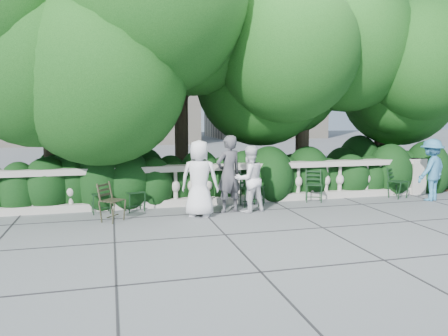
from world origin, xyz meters
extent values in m
plane|color=#585B60|center=(0.00, 0.00, 0.00)|extent=(90.00, 90.00, 0.00)
cube|color=#9E998E|center=(0.00, 1.80, 0.09)|extent=(12.00, 0.32, 0.18)
cube|color=#9E998E|center=(0.00, 1.80, 0.93)|extent=(12.00, 0.36, 0.14)
cube|color=#9E998E|center=(5.78, 1.80, 0.50)|extent=(0.44, 0.44, 1.00)
cylinder|color=#3F3023|center=(-4.00, 3.40, 1.40)|extent=(0.40, 0.40, 2.80)
ellipsoid|color=#0F360E|center=(-4.00, 2.96, 3.68)|extent=(5.28, 5.28, 3.96)
cylinder|color=#3F3023|center=(-0.50, 4.00, 1.70)|extent=(0.40, 0.40, 3.40)
ellipsoid|color=#0F360E|center=(-0.50, 3.48, 4.44)|extent=(6.24, 6.24, 4.68)
cylinder|color=#3F3023|center=(3.00, 3.30, 1.50)|extent=(0.40, 0.40, 3.00)
ellipsoid|color=#0F360E|center=(3.00, 2.84, 3.92)|extent=(5.52, 5.52, 4.14)
cylinder|color=#3F3023|center=(6.00, 3.80, 1.30)|extent=(0.40, 0.40, 2.60)
ellipsoid|color=#0F360E|center=(6.00, 3.40, 3.40)|extent=(4.80, 4.80, 3.60)
imported|color=silver|center=(-0.66, 0.59, 0.84)|extent=(0.96, 0.79, 1.68)
imported|color=#434248|center=(0.07, 0.84, 0.88)|extent=(0.75, 0.61, 1.76)
imported|color=white|center=(0.53, 0.74, 0.76)|extent=(0.86, 0.75, 1.53)
imported|color=teal|center=(5.50, 0.83, 0.80)|extent=(1.19, 0.96, 1.61)
camera|label=1|loc=(-2.51, -8.64, 2.24)|focal=35.00mm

